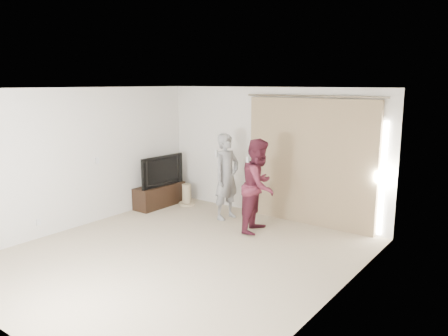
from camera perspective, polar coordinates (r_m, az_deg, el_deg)
The scene contains 10 objects.
floor at distance 7.08m, azimuth -5.83°, elevation -11.26°, with size 5.50×5.50×0.00m, color tan.
wall_back at distance 8.87m, azimuth 6.09°, elevation 2.05°, with size 5.00×0.04×2.60m, color silver.
wall_left at distance 8.56m, azimuth -18.44°, elevation 1.22°, with size 0.04×5.50×2.60m.
ceiling at distance 6.55m, azimuth -6.28°, elevation 10.29°, with size 5.00×5.50×0.01m, color white.
curtain at distance 8.40m, azimuth 11.20°, elevation 0.73°, with size 2.80×0.11×2.46m.
tv_console at distance 9.75m, azimuth -8.40°, elevation -3.56°, with size 0.43×1.23×0.47m, color black.
tv at distance 9.63m, azimuth -8.50°, elevation -0.29°, with size 1.15×0.15×0.66m, color black.
scratching_post at distance 9.75m, azimuth -4.89°, elevation -3.75°, with size 0.36×0.36×0.48m.
person_man at distance 8.63m, azimuth 0.35°, elevation -1.13°, with size 0.48×0.67×1.71m.
person_woman at distance 7.92m, azimuth 4.59°, elevation -2.30°, with size 0.79×0.94×1.71m.
Camera 1 is at (4.46, -4.79, 2.69)m, focal length 35.00 mm.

